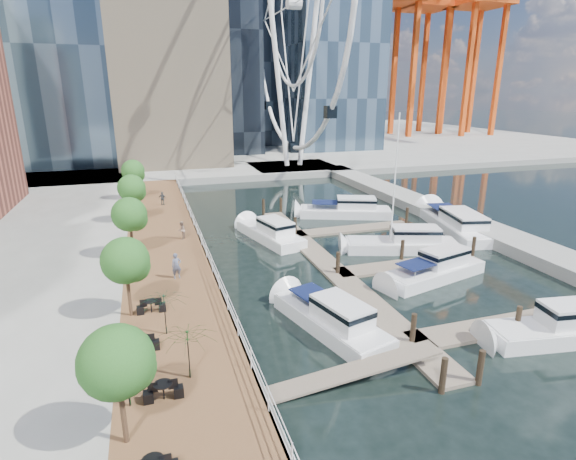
# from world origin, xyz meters

# --- Properties ---
(ground) EXTENTS (520.00, 520.00, 0.00)m
(ground) POSITION_xyz_m (0.00, 0.00, 0.00)
(ground) COLOR black
(ground) RESTS_ON ground
(boardwalk) EXTENTS (6.00, 60.00, 1.00)m
(boardwalk) POSITION_xyz_m (-9.00, 15.00, 0.50)
(boardwalk) COLOR brown
(boardwalk) RESTS_ON ground
(seawall) EXTENTS (0.25, 60.00, 1.00)m
(seawall) POSITION_xyz_m (-6.00, 15.00, 0.50)
(seawall) COLOR #595954
(seawall) RESTS_ON ground
(land_far) EXTENTS (200.00, 114.00, 1.00)m
(land_far) POSITION_xyz_m (0.00, 102.00, 0.50)
(land_far) COLOR gray
(land_far) RESTS_ON ground
(breakwater) EXTENTS (4.00, 60.00, 1.00)m
(breakwater) POSITION_xyz_m (20.00, 20.00, 0.50)
(breakwater) COLOR gray
(breakwater) RESTS_ON ground
(pier) EXTENTS (14.00, 12.00, 1.00)m
(pier) POSITION_xyz_m (14.00, 52.00, 0.50)
(pier) COLOR gray
(pier) RESTS_ON ground
(railing) EXTENTS (0.10, 60.00, 1.05)m
(railing) POSITION_xyz_m (-6.10, 15.00, 1.52)
(railing) COLOR white
(railing) RESTS_ON boardwalk
(floating_docks) EXTENTS (16.00, 34.00, 2.60)m
(floating_docks) POSITION_xyz_m (7.97, 9.98, 0.49)
(floating_docks) COLOR #6D6051
(floating_docks) RESTS_ON ground
(ferris_wheel) EXTENTS (5.80, 45.60, 47.80)m
(ferris_wheel) POSITION_xyz_m (14.00, 52.00, 25.92)
(ferris_wheel) COLOR white
(ferris_wheel) RESTS_ON ground
(port_cranes) EXTENTS (40.00, 52.00, 38.00)m
(port_cranes) POSITION_xyz_m (67.67, 95.67, 20.00)
(port_cranes) COLOR #D84C14
(port_cranes) RESTS_ON ground
(street_trees) EXTENTS (2.60, 42.60, 4.60)m
(street_trees) POSITION_xyz_m (-11.40, 14.00, 4.29)
(street_trees) COLOR #3F2B1C
(street_trees) RESTS_ON ground
(cafe_tables) EXTENTS (2.50, 13.70, 0.74)m
(cafe_tables) POSITION_xyz_m (-10.40, -2.00, 1.37)
(cafe_tables) COLOR black
(cafe_tables) RESTS_ON ground
(yacht_foreground) EXTENTS (9.56, 4.72, 2.15)m
(yacht_foreground) POSITION_xyz_m (9.35, 5.23, 0.00)
(yacht_foreground) COLOR silver
(yacht_foreground) RESTS_ON ground
(pedestrian_near) EXTENTS (0.70, 0.51, 1.76)m
(pedestrian_near) POSITION_xyz_m (-8.52, 8.60, 1.88)
(pedestrian_near) COLOR #4B5064
(pedestrian_near) RESTS_ON boardwalk
(pedestrian_mid) EXTENTS (0.77, 0.88, 1.55)m
(pedestrian_mid) POSITION_xyz_m (-7.49, 17.08, 1.78)
(pedestrian_mid) COLOR gray
(pedestrian_mid) RESTS_ON boardwalk
(pedestrian_far) EXTENTS (0.95, 0.70, 1.50)m
(pedestrian_far) POSITION_xyz_m (-8.48, 29.96, 1.75)
(pedestrian_far) COLOR #333A40
(pedestrian_far) RESTS_ON boardwalk
(moored_yachts) EXTENTS (24.89, 31.92, 11.50)m
(moored_yachts) POSITION_xyz_m (9.98, 11.90, 0.00)
(moored_yachts) COLOR silver
(moored_yachts) RESTS_ON ground
(cafe_seating) EXTENTS (5.39, 8.28, 2.41)m
(cafe_seating) POSITION_xyz_m (-9.78, -1.81, 2.15)
(cafe_seating) COLOR black
(cafe_seating) RESTS_ON ground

